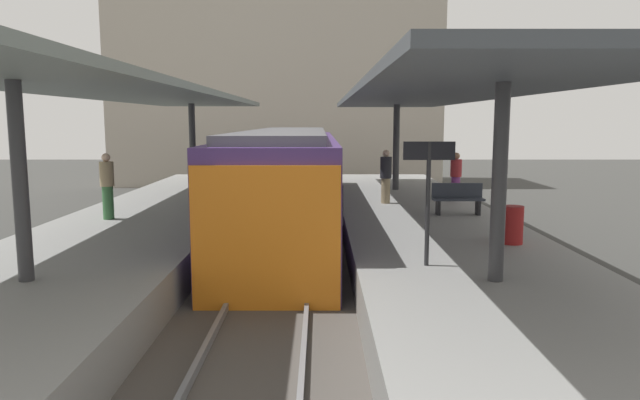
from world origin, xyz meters
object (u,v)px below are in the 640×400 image
at_px(platform_sign, 431,175).
at_px(passenger_mid_platform, 388,176).
at_px(commuter_train, 290,183).
at_px(passenger_near_bench, 458,176).
at_px(passenger_far_end, 110,185).
at_px(platform_bench, 460,198).
at_px(litter_bin, 515,225).

bearing_deg(platform_sign, passenger_mid_platform, 88.90).
distance_m(commuter_train, passenger_near_bench, 5.57).
xyz_separation_m(commuter_train, passenger_near_bench, (5.35, 1.55, 0.08)).
xyz_separation_m(commuter_train, passenger_far_end, (-4.61, -2.05, 0.17)).
relative_size(commuter_train, platform_sign, 6.44).
bearing_deg(platform_bench, litter_bin, -86.33).
xyz_separation_m(platform_bench, platform_sign, (-1.89, -5.74, 1.16)).
xyz_separation_m(passenger_mid_platform, passenger_far_end, (-7.62, -2.99, 0.03)).
bearing_deg(platform_sign, passenger_far_end, 146.49).
xyz_separation_m(platform_bench, passenger_near_bench, (0.59, 2.81, 0.34)).
bearing_deg(litter_bin, passenger_mid_platform, 108.17).
distance_m(platform_bench, litter_bin, 3.88).
height_order(platform_bench, passenger_near_bench, passenger_near_bench).
height_order(commuter_train, platform_bench, commuter_train).
xyz_separation_m(platform_sign, passenger_mid_platform, (0.15, 7.94, -0.75)).
xyz_separation_m(platform_bench, passenger_mid_platform, (-1.74, 2.20, 0.40)).
relative_size(platform_bench, passenger_mid_platform, 0.84).
height_order(commuter_train, passenger_mid_platform, commuter_train).
xyz_separation_m(litter_bin, passenger_far_end, (-9.61, 3.08, 0.50)).
bearing_deg(commuter_train, passenger_mid_platform, 17.38).
relative_size(platform_sign, passenger_near_bench, 1.42).
xyz_separation_m(passenger_near_bench, passenger_far_end, (-9.96, -3.60, 0.10)).
height_order(platform_bench, platform_sign, platform_sign).
distance_m(platform_bench, platform_sign, 6.16).
height_order(passenger_near_bench, passenger_far_end, passenger_far_end).
bearing_deg(passenger_far_end, commuter_train, 23.95).
bearing_deg(passenger_near_bench, litter_bin, -92.93).
relative_size(platform_bench, platform_sign, 0.63).
xyz_separation_m(platform_bench, passenger_far_end, (-9.37, -0.79, 0.44)).
bearing_deg(passenger_mid_platform, litter_bin, -71.83).
xyz_separation_m(platform_bench, litter_bin, (0.25, -3.87, -0.06)).
bearing_deg(passenger_near_bench, platform_sign, -106.20).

